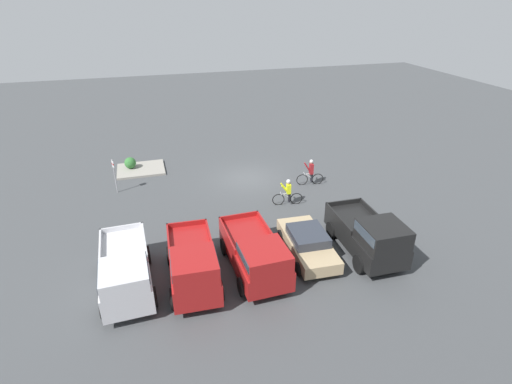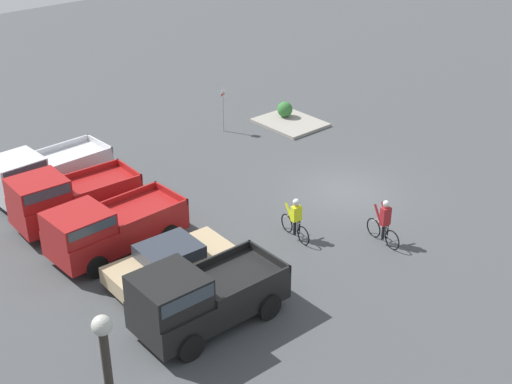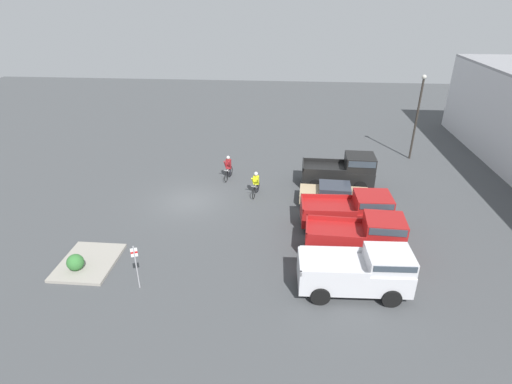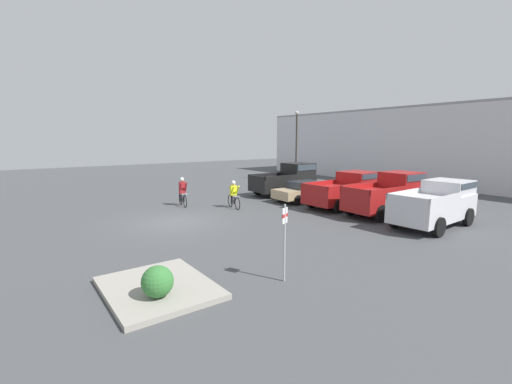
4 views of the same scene
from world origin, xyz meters
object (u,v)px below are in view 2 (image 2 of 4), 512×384
Objects in this scene: cyclist_1 at (384,222)px; pickup_truck_3 at (44,172)px; fire_lane_sign at (223,105)px; shrub at (285,109)px; pickup_truck_0 at (198,297)px; sedan_0 at (170,262)px; pickup_truck_2 at (66,198)px; pickup_truck_1 at (107,227)px; cyclist_0 at (296,218)px.

pickup_truck_3 is at bearing 33.35° from cyclist_1.
pickup_truck_3 is 10.05m from fire_lane_sign.
fire_lane_sign is 3.64m from shrub.
pickup_truck_0 is 15.85m from fire_lane_sign.
sedan_0 is 0.91× the size of pickup_truck_2.
pickup_truck_2 reaches higher than pickup_truck_1.
cyclist_0 is 10.92m from fire_lane_sign.
pickup_truck_3 is at bearing -3.54° from pickup_truck_1.
pickup_truck_2 is at bearing 1.75° from pickup_truck_1.
shrub is at bearing -79.63° from pickup_truck_2.
cyclist_1 is (-0.48, -8.20, -0.31)m from pickup_truck_0.
sedan_0 is 5.51× the size of shrub.
sedan_0 is at bearing 65.85° from cyclist_1.
cyclist_0 is at bearing -122.17° from pickup_truck_1.
fire_lane_sign reaches higher than pickup_truck_2.
pickup_truck_0 is 1.00× the size of pickup_truck_2.
fire_lane_sign is (12.31, -2.35, 0.50)m from cyclist_1.
pickup_truck_0 is at bearing 86.66° from cyclist_1.
fire_lane_sign reaches higher than pickup_truck_3.
shrub is (5.37, -13.80, -0.53)m from pickup_truck_1.
pickup_truck_0 reaches higher than cyclist_1.
pickup_truck_2 is 14.13m from shrub.
shrub is at bearing -51.94° from pickup_truck_0.
pickup_truck_1 reaches higher than shrub.
pickup_truck_3 is 2.77× the size of cyclist_1.
shrub is (10.95, -13.98, -0.63)m from pickup_truck_0.
pickup_truck_3 is at bearing 89.02° from shrub.
pickup_truck_1 is 1.01× the size of pickup_truck_3.
fire_lane_sign reaches higher than pickup_truck_1.
pickup_truck_3 is (11.18, -0.53, -0.07)m from pickup_truck_0.
cyclist_1 is 12.81m from shrub.
pickup_truck_1 is 5.61m from pickup_truck_3.
fire_lane_sign is at bearing 75.60° from shrub.
pickup_truck_1 is 6.24× the size of shrub.
pickup_truck_3 is 2.19× the size of fire_lane_sign.
pickup_truck_3 is (2.77, -0.43, -0.07)m from pickup_truck_2.
cyclist_0 is 0.80× the size of fire_lane_sign.
cyclist_0 is (-0.87, -5.09, 0.16)m from sedan_0.
pickup_truck_1 is at bearing 52.94° from cyclist_1.
pickup_truck_0 is at bearing 179.33° from pickup_truck_2.
pickup_truck_3 reaches higher than sedan_0.
cyclist_1 is at bearing -146.65° from pickup_truck_3.
pickup_truck_1 is (2.79, 0.73, 0.41)m from sedan_0.
pickup_truck_0 is at bearing 161.86° from sedan_0.
fire_lane_sign is (9.91, -4.55, 0.54)m from cyclist_0.
pickup_truck_2 is 2.15× the size of fire_lane_sign.
pickup_truck_1 is 2.77× the size of cyclist_0.
cyclist_0 is at bearing 42.58° from cyclist_1.
pickup_truck_2 is at bearing 42.37° from cyclist_1.
pickup_truck_0 is 6.06× the size of shrub.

